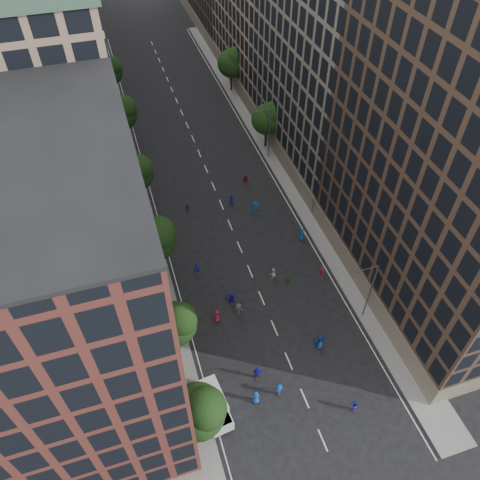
{
  "coord_description": "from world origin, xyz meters",
  "views": [
    {
      "loc": [
        -12.94,
        -14.16,
        46.36
      ],
      "look_at": [
        -0.14,
        26.42,
        2.0
      ],
      "focal_mm": 35.0,
      "sensor_mm": 36.0,
      "label": 1
    }
  ],
  "objects": [
    {
      "name": "bldg_left_b",
      "position": [
        -19.0,
        35.0,
        17.0
      ],
      "size": [
        14.0,
        26.0,
        34.0
      ],
      "primitive_type": "cube",
      "color": "#997E64",
      "rests_on": "ground"
    },
    {
      "name": "tree_left_3",
      "position": [
        -11.02,
        39.85,
        5.82
      ],
      "size": [
        5.0,
        5.0,
        8.58
      ],
      "color": "black",
      "rests_on": "ground"
    },
    {
      "name": "skater_5",
      "position": [
        3.91,
        9.73,
        0.92
      ],
      "size": [
        1.8,
        1.05,
        1.85
      ],
      "primitive_type": "imported",
      "rotation": [
        0.0,
        0.0,
        2.82
      ],
      "color": "#1439A6",
      "rests_on": "ground"
    },
    {
      "name": "cargo_van",
      "position": [
        -9.31,
        6.01,
        1.43
      ],
      "size": [
        2.98,
        5.34,
        2.72
      ],
      "rotation": [
        0.0,
        0.0,
        0.12
      ],
      "color": "white",
      "rests_on": "ground"
    },
    {
      "name": "tree_left_2",
      "position": [
        -10.99,
        25.83,
        6.36
      ],
      "size": [
        5.6,
        5.6,
        9.45
      ],
      "color": "black",
      "rests_on": "ground"
    },
    {
      "name": "sidewalk_left",
      "position": [
        -12.0,
        47.5,
        0.07
      ],
      "size": [
        4.0,
        105.0,
        0.15
      ],
      "primitive_type": "cube",
      "color": "slate",
      "rests_on": "ground"
    },
    {
      "name": "tree_left_5",
      "position": [
        -11.02,
        71.86,
        5.68
      ],
      "size": [
        4.8,
        4.8,
        8.33
      ],
      "color": "black",
      "rests_on": "ground"
    },
    {
      "name": "skater_11",
      "position": [
        -3.74,
        18.44,
        0.89
      ],
      "size": [
        1.68,
        0.63,
        1.77
      ],
      "primitive_type": "imported",
      "rotation": [
        0.0,
        0.0,
        3.21
      ],
      "color": "#1D15AD",
      "rests_on": "ground"
    },
    {
      "name": "sidewalk_right",
      "position": [
        12.0,
        47.5,
        0.07
      ],
      "size": [
        4.0,
        105.0,
        0.15
      ],
      "primitive_type": "cube",
      "color": "slate",
      "rests_on": "ground"
    },
    {
      "name": "bldg_left_a",
      "position": [
        -19.0,
        11.0,
        15.0
      ],
      "size": [
        14.0,
        22.0,
        30.0
      ],
      "primitive_type": "cube",
      "color": "#5A2922",
      "rests_on": "ground"
    },
    {
      "name": "skater_3",
      "position": [
        -2.46,
        5.8,
        0.9
      ],
      "size": [
        1.27,
        0.89,
        1.8
      ],
      "primitive_type": "imported",
      "rotation": [
        0.0,
        0.0,
        3.34
      ],
      "color": "navy",
      "rests_on": "ground"
    },
    {
      "name": "tree_right_a",
      "position": [
        11.38,
        47.85,
        5.63
      ],
      "size": [
        5.0,
        5.0,
        8.39
      ],
      "color": "black",
      "rests_on": "ground"
    },
    {
      "name": "skater_15",
      "position": [
        4.19,
        32.85,
        0.97
      ],
      "size": [
        1.42,
        1.1,
        1.94
      ],
      "primitive_type": "imported",
      "rotation": [
        0.0,
        0.0,
        3.49
      ],
      "color": "#134A9C",
      "rests_on": "ground"
    },
    {
      "name": "skater_1",
      "position": [
        3.75,
        9.28,
        0.79
      ],
      "size": [
        0.67,
        0.53,
        1.59
      ],
      "primitive_type": "imported",
      "rotation": [
        0.0,
        0.0,
        2.84
      ],
      "color": "blue",
      "rests_on": "ground"
    },
    {
      "name": "ground",
      "position": [
        0.0,
        40.0,
        0.0
      ],
      "size": [
        240.0,
        240.0,
        0.0
      ],
      "primitive_type": "plane",
      "color": "black",
      "rests_on": "ground"
    },
    {
      "name": "skater_4",
      "position": [
        -3.97,
        8.23,
        0.97
      ],
      "size": [
        1.23,
        0.76,
        1.95
      ],
      "primitive_type": "imported",
      "rotation": [
        0.0,
        0.0,
        2.88
      ],
      "color": "#1A15AF",
      "rests_on": "ground"
    },
    {
      "name": "skater_9",
      "position": [
        -3.39,
        16.7,
        0.87
      ],
      "size": [
        1.29,
        1.02,
        1.75
      ],
      "primitive_type": "imported",
      "rotation": [
        0.0,
        0.0,
        2.76
      ],
      "color": "#434449",
      "rests_on": "ground"
    },
    {
      "name": "skater_0",
      "position": [
        -4.96,
        5.71,
        0.93
      ],
      "size": [
        1.02,
        0.79,
        1.85
      ],
      "primitive_type": "imported",
      "rotation": [
        0.0,
        0.0,
        2.9
      ],
      "color": "blue",
      "rests_on": "ground"
    },
    {
      "name": "skater_10",
      "position": [
        3.8,
        19.0,
        0.76
      ],
      "size": [
        0.91,
        0.42,
        1.52
      ],
      "primitive_type": "imported",
      "rotation": [
        0.0,
        0.0,
        3.08
      ],
      "color": "#1F6828",
      "rests_on": "ground"
    },
    {
      "name": "skater_8",
      "position": [
        2.38,
        20.6,
        0.85
      ],
      "size": [
        0.95,
        0.81,
        1.71
      ],
      "primitive_type": "imported",
      "rotation": [
        0.0,
        0.0,
        3.36
      ],
      "color": "silver",
      "rests_on": "ground"
    },
    {
      "name": "skater_12",
      "position": [
        8.5,
        25.86,
        0.94
      ],
      "size": [
        1.02,
        0.78,
        1.88
      ],
      "primitive_type": "imported",
      "rotation": [
        0.0,
        0.0,
        3.36
      ],
      "color": "#11448E",
      "rests_on": "ground"
    },
    {
      "name": "tree_right_b",
      "position": [
        11.39,
        67.85,
        5.96
      ],
      "size": [
        5.2,
        5.2,
        8.83
      ],
      "color": "black",
      "rests_on": "ground"
    },
    {
      "name": "bldg_right_a",
      "position": [
        19.0,
        15.0,
        18.0
      ],
      "size": [
        14.0,
        30.0,
        36.0
      ],
      "primitive_type": "cube",
      "color": "#453125",
      "rests_on": "ground"
    },
    {
      "name": "skater_16",
      "position": [
        -5.09,
        35.95,
        0.75
      ],
      "size": [
        0.88,
        0.38,
        1.49
      ],
      "primitive_type": "imported",
      "rotation": [
        0.0,
        0.0,
        3.13
      ],
      "color": "navy",
      "rests_on": "ground"
    },
    {
      "name": "skater_13",
      "position": [
        -6.58,
        24.34,
        0.88
      ],
      "size": [
        0.66,
        0.45,
        1.76
      ],
      "primitive_type": "imported",
      "rotation": [
        0.0,
        0.0,
        3.09
      ],
      "color": "#161AB3",
      "rests_on": "ground"
    },
    {
      "name": "streetlamp_far",
      "position": [
        10.37,
        45.0,
        5.17
      ],
      "size": [
        2.64,
        0.22,
        9.06
      ],
      "color": "#595B60",
      "rests_on": "ground"
    },
    {
      "name": "skater_17",
      "position": [
        4.9,
        39.68,
        0.76
      ],
      "size": [
        1.47,
        0.71,
        1.52
      ],
      "primitive_type": "imported",
      "rotation": [
        0.0,
        0.0,
        3.34
      ],
      "color": "maroon",
      "rests_on": "ground"
    },
    {
      "name": "skater_2",
      "position": [
        4.16,
        1.95,
        0.81
      ],
      "size": [
        0.93,
        0.81,
        1.62
      ],
      "primitive_type": "imported",
      "rotation": [
        0.0,
        0.0,
        3.42
      ],
      "color": "#1720BE",
      "rests_on": "ground"
    },
    {
      "name": "skater_7",
      "position": [
        8.5,
        19.18,
        0.82
      ],
      "size": [
        0.62,
        0.42,
        1.63
      ],
      "primitive_type": "imported",
      "rotation": [
        0.0,
        0.0,
        3.09
      ],
      "color": "#A41B2E",
      "rests_on": "ground"
    },
    {
      "name": "bldg_left_c",
      "position": [
        -19.0,
        58.0,
        14.0
      ],
      "size": [
        14.0,
        20.0,
        28.0
      ],
      "primitive_type": "cube",
      "color": "#5A2922",
      "rests_on": "ground"
    },
    {
      "name": "tree_left_1",
      "position": [
        -11.02,
        13.86,
        5.55
      ],
      "size": [
        4.8,
        4.8,
        8.21
      ],
      "color": "black",
      "rests_on": "ground"
    },
    {
      "name": "skater_14",
      "position": [
        1.37,
        35.53,
        0.85
      ],
      "size": [
        1.01,
        0.9,
        1.71
      ],
      "primitive_type": "imported",
      "rotation": [
        0.0,
        0.0,
        2.77
      ],
      "color": "#172DBD",
      "rests_on": "ground"
    },
    {
      "name": "tree_left_0",
      "position": [
        -11.01,
        3.85,
        5.96
      ],
      "size": [
        5.2,
        5.2,
        8.83
      ],
      "color": "black",
      "rests_on": "ground"
    },
    {
      "name": "streetlamp_near",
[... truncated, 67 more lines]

